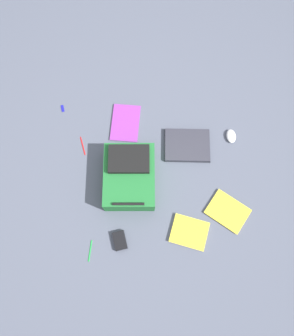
{
  "coord_description": "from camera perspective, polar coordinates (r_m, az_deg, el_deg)",
  "views": [
    {
      "loc": [
        0.12,
        0.59,
        2.19
      ],
      "look_at": [
        0.02,
        -0.04,
        0.02
      ],
      "focal_mm": 36.12,
      "sensor_mm": 36.0,
      "label": 1
    }
  ],
  "objects": [
    {
      "name": "book_red",
      "position": [
        2.27,
        13.45,
        -7.15
      ],
      "size": [
        0.31,
        0.31,
        0.02
      ],
      "color": "silver",
      "rests_on": "ground_plane"
    },
    {
      "name": "computer_mouse",
      "position": [
        2.41,
        14.01,
        5.24
      ],
      "size": [
        0.07,
        0.11,
        0.03
      ],
      "primitive_type": "ellipsoid",
      "rotation": [
        0.0,
        0.0,
        -0.11
      ],
      "color": "silver",
      "rests_on": "ground_plane"
    },
    {
      "name": "power_brick",
      "position": [
        2.18,
        -4.6,
        -12.12
      ],
      "size": [
        0.08,
        0.12,
        0.03
      ],
      "primitive_type": "cube",
      "rotation": [
        0.0,
        0.0,
        0.08
      ],
      "color": "black",
      "rests_on": "ground_plane"
    },
    {
      "name": "ground_plane",
      "position": [
        2.27,
        0.58,
        -1.11
      ],
      "size": [
        4.05,
        4.05,
        0.0
      ],
      "primitive_type": "plane",
      "color": "#4C5160"
    },
    {
      "name": "pen_black",
      "position": [
        2.37,
        -10.8,
        3.71
      ],
      "size": [
        0.03,
        0.14,
        0.01
      ],
      "primitive_type": "cylinder",
      "rotation": [
        1.57,
        0.0,
        0.12
      ],
      "color": "red",
      "rests_on": "ground_plane"
    },
    {
      "name": "pen_blue",
      "position": [
        2.21,
        -9.59,
        -13.61
      ],
      "size": [
        0.04,
        0.13,
        0.01
      ],
      "primitive_type": "cylinder",
      "rotation": [
        1.57,
        0.0,
        -0.27
      ],
      "color": "#198C33",
      "rests_on": "ground_plane"
    },
    {
      "name": "book_comic",
      "position": [
        2.2,
        7.15,
        -10.71
      ],
      "size": [
        0.28,
        0.27,
        0.02
      ],
      "color": "silver",
      "rests_on": "ground_plane"
    },
    {
      "name": "usb_stick",
      "position": [
        2.51,
        -14.07,
        9.75
      ],
      "size": [
        0.02,
        0.05,
        0.01
      ],
      "primitive_type": "cube",
      "rotation": [
        0.0,
        0.0,
        0.09
      ],
      "color": "#191999",
      "rests_on": "ground_plane"
    },
    {
      "name": "book_manual",
      "position": [
        2.39,
        -3.65,
        7.59
      ],
      "size": [
        0.26,
        0.32,
        0.01
      ],
      "color": "silver",
      "rests_on": "ground_plane"
    },
    {
      "name": "laptop",
      "position": [
        2.33,
        6.81,
        3.82
      ],
      "size": [
        0.35,
        0.29,
        0.03
      ],
      "color": "#24242C",
      "rests_on": "ground_plane"
    },
    {
      "name": "backpack",
      "position": [
        2.18,
        -2.98,
        -1.36
      ],
      "size": [
        0.39,
        0.46,
        0.19
      ],
      "color": "#1E662D",
      "rests_on": "ground_plane"
    }
  ]
}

